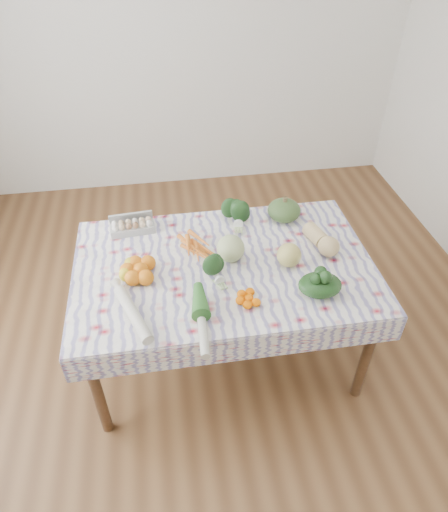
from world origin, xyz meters
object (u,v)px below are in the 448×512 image
at_px(dining_table, 224,275).
at_px(cabbage, 231,248).
at_px(kabocha_squash, 284,210).
at_px(grapefruit, 289,255).
at_px(butternut_squash, 322,239).
at_px(egg_carton, 132,227).

xyz_separation_m(dining_table, cabbage, (0.04, 0.03, 0.16)).
xyz_separation_m(kabocha_squash, grapefruit, (-0.09, -0.43, 0.00)).
bearing_deg(kabocha_squash, butternut_squash, -64.98).
bearing_deg(grapefruit, dining_table, 170.51).
xyz_separation_m(dining_table, grapefruit, (0.35, -0.06, 0.15)).
xyz_separation_m(egg_carton, grapefruit, (0.85, -0.44, 0.03)).
bearing_deg(grapefruit, cabbage, 163.16).
height_order(dining_table, grapefruit, grapefruit).
bearing_deg(butternut_squash, dining_table, 171.12).
xyz_separation_m(dining_table, butternut_squash, (0.58, 0.06, 0.14)).
distance_m(egg_carton, butternut_squash, 1.12).
height_order(egg_carton, butternut_squash, butternut_squash).
height_order(kabocha_squash, butternut_squash, kabocha_squash).
bearing_deg(cabbage, grapefruit, -16.84).
bearing_deg(egg_carton, cabbage, -37.45).
relative_size(dining_table, cabbage, 10.22).
bearing_deg(dining_table, grapefruit, -9.49).
height_order(butternut_squash, grapefruit, grapefruit).
xyz_separation_m(butternut_squash, grapefruit, (-0.23, -0.12, 0.01)).
distance_m(dining_table, egg_carton, 0.64).
distance_m(dining_table, kabocha_squash, 0.59).
bearing_deg(dining_table, kabocha_squash, 40.26).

